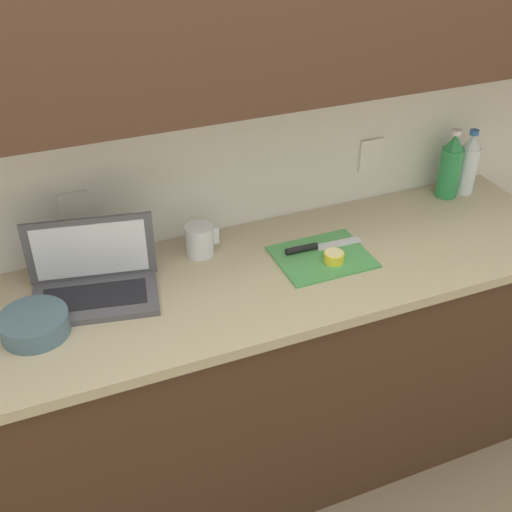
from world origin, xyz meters
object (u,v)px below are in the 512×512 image
(knife, at_px, (311,247))
(lemon_half_cut, at_px, (334,257))
(bottle_green_soda, at_px, (450,166))
(laptop, at_px, (93,279))
(bottle_oil_tall, at_px, (468,164))
(bowl_white, at_px, (34,324))
(measuring_cup, at_px, (200,240))
(cutting_board, at_px, (322,257))

(knife, distance_m, lemon_half_cut, 0.10)
(knife, distance_m, bottle_green_soda, 0.67)
(laptop, relative_size, bottle_green_soda, 1.53)
(bottle_oil_tall, xyz_separation_m, bowl_white, (-1.61, -0.24, -0.08))
(knife, bearing_deg, bowl_white, -173.16)
(laptop, height_order, knife, laptop)
(knife, xyz_separation_m, measuring_cup, (-0.34, 0.13, 0.04))
(cutting_board, distance_m, knife, 0.05)
(lemon_half_cut, xyz_separation_m, measuring_cup, (-0.38, 0.22, 0.03))
(lemon_half_cut, distance_m, bottle_oil_tall, 0.74)
(lemon_half_cut, height_order, bottle_oil_tall, bottle_oil_tall)
(cutting_board, distance_m, bowl_white, 0.90)
(lemon_half_cut, height_order, bottle_green_soda, bottle_green_soda)
(laptop, height_order, bowl_white, laptop)
(bottle_oil_tall, distance_m, measuring_cup, 1.07)
(laptop, xyz_separation_m, measuring_cup, (0.36, 0.09, -0.00))
(cutting_board, height_order, knife, knife)
(knife, relative_size, measuring_cup, 2.41)
(lemon_half_cut, bearing_deg, bottle_oil_tall, 19.68)
(measuring_cup, bearing_deg, bottle_green_soda, 1.81)
(bottle_oil_tall, height_order, measuring_cup, bottle_oil_tall)
(bottle_oil_tall, relative_size, bowl_white, 1.32)
(bowl_white, bearing_deg, measuring_cup, 20.75)
(lemon_half_cut, bearing_deg, knife, 112.73)
(knife, distance_m, bowl_white, 0.89)
(knife, xyz_separation_m, lemon_half_cut, (0.04, -0.09, 0.01))
(lemon_half_cut, distance_m, bottle_green_soda, 0.66)
(laptop, relative_size, bottle_oil_tall, 1.61)
(cutting_board, relative_size, bottle_green_soda, 1.13)
(lemon_half_cut, bearing_deg, bowl_white, 179.39)
(laptop, height_order, bottle_green_soda, bottle_green_soda)
(lemon_half_cut, relative_size, bottle_green_soda, 0.25)
(cutting_board, height_order, bottle_oil_tall, bottle_oil_tall)
(laptop, bearing_deg, measuring_cup, 24.65)
(laptop, xyz_separation_m, knife, (0.70, -0.04, -0.04))
(knife, distance_m, measuring_cup, 0.36)
(bottle_green_soda, bearing_deg, bowl_white, -171.19)
(bottle_oil_tall, bearing_deg, measuring_cup, -178.33)
(cutting_board, bearing_deg, measuring_cup, 154.18)
(laptop, bearing_deg, knife, 7.68)
(lemon_half_cut, bearing_deg, measuring_cup, 150.25)
(knife, height_order, measuring_cup, measuring_cup)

